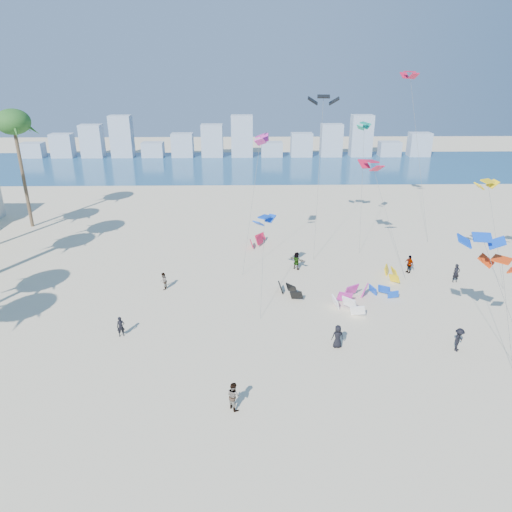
{
  "coord_description": "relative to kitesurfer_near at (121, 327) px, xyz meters",
  "views": [
    {
      "loc": [
        2.33,
        -18.0,
        18.51
      ],
      "look_at": [
        3.0,
        16.0,
        4.5
      ],
      "focal_mm": 33.22,
      "sensor_mm": 36.0,
      "label": 1
    }
  ],
  "objects": [
    {
      "name": "ground",
      "position": [
        6.86,
        -11.83,
        -0.77
      ],
      "size": [
        220.0,
        220.0,
        0.0
      ],
      "primitive_type": "plane",
      "color": "beige",
      "rests_on": "ground"
    },
    {
      "name": "ocean",
      "position": [
        6.86,
        60.17,
        -0.76
      ],
      "size": [
        220.0,
        220.0,
        0.0
      ],
      "primitive_type": "plane",
      "color": "navy",
      "rests_on": "ground"
    },
    {
      "name": "kitesurfer_near",
      "position": [
        0.0,
        0.0,
        0.0
      ],
      "size": [
        0.64,
        0.52,
        1.54
      ],
      "primitive_type": "imported",
      "rotation": [
        0.0,
        0.0,
        0.3
      ],
      "color": "black",
      "rests_on": "ground"
    },
    {
      "name": "kitesurfer_mid",
      "position": [
        8.34,
        -7.91,
        0.1
      ],
      "size": [
        1.04,
        1.07,
        1.74
      ],
      "primitive_type": "imported",
      "rotation": [
        0.0,
        0.0,
        2.22
      ],
      "color": "gray",
      "rests_on": "ground"
    },
    {
      "name": "kitesurfers_far",
      "position": [
        17.56,
        5.59,
        0.09
      ],
      "size": [
        26.78,
        15.41,
        1.76
      ],
      "color": "black",
      "rests_on": "ground"
    },
    {
      "name": "grounded_kites",
      "position": [
        16.61,
        8.39,
        -0.29
      ],
      "size": [
        14.0,
        17.88,
        1.06
      ],
      "color": "black",
      "rests_on": "ground"
    },
    {
      "name": "flying_kites",
      "position": [
        22.25,
        11.61,
        10.1
      ],
      "size": [
        27.67,
        34.27,
        17.99
      ],
      "color": "blue",
      "rests_on": "ground"
    },
    {
      "name": "distant_skyline",
      "position": [
        5.68,
        70.17,
        2.32
      ],
      "size": [
        85.0,
        3.0,
        8.4
      ],
      "color": "#9EADBF",
      "rests_on": "ground"
    }
  ]
}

